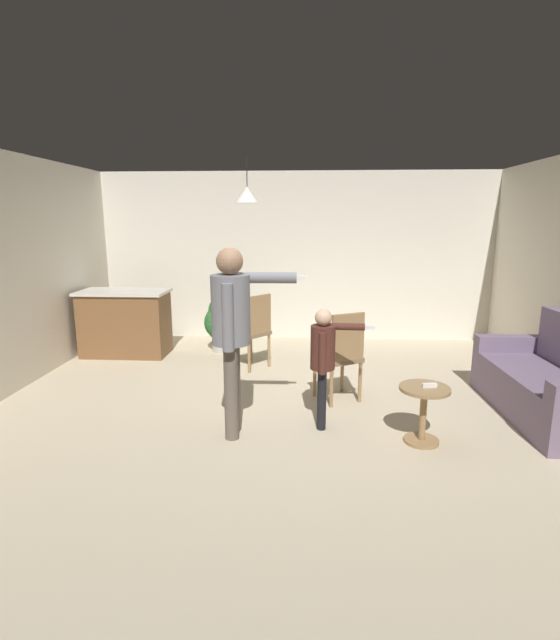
# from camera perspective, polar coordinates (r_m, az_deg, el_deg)

# --- Properties ---
(ground) EXTENTS (7.68, 7.68, 0.00)m
(ground) POSITION_cam_1_polar(r_m,az_deg,el_deg) (4.91, 0.91, -11.23)
(ground) COLOR beige
(wall_back) EXTENTS (6.40, 0.10, 2.70)m
(wall_back) POSITION_cam_1_polar(r_m,az_deg,el_deg) (7.73, 1.96, 7.68)
(wall_back) COLOR silver
(wall_back) RESTS_ON ground
(couch_floral) EXTENTS (0.89, 1.82, 1.00)m
(couch_floral) POSITION_cam_1_polar(r_m,az_deg,el_deg) (5.47, 30.31, -6.79)
(couch_floral) COLOR slate
(couch_floral) RESTS_ON ground
(kitchen_counter) EXTENTS (1.26, 0.66, 0.95)m
(kitchen_counter) POSITION_cam_1_polar(r_m,az_deg,el_deg) (7.18, -18.29, -0.31)
(kitchen_counter) COLOR brown
(kitchen_counter) RESTS_ON ground
(side_table_by_couch) EXTENTS (0.44, 0.44, 0.52)m
(side_table_by_couch) POSITION_cam_1_polar(r_m,az_deg,el_deg) (4.38, 17.05, -10.18)
(side_table_by_couch) COLOR #99754C
(side_table_by_couch) RESTS_ON ground
(person_adult) EXTENTS (0.84, 0.52, 1.72)m
(person_adult) POSITION_cam_1_polar(r_m,az_deg,el_deg) (4.15, -5.78, -0.22)
(person_adult) COLOR #60564C
(person_adult) RESTS_ON ground
(person_child) EXTENTS (0.60, 0.33, 1.15)m
(person_child) POSITION_cam_1_polar(r_m,az_deg,el_deg) (4.39, 5.36, -4.25)
(person_child) COLOR black
(person_child) RESTS_ON ground
(dining_chair_by_counter) EXTENTS (0.59, 0.59, 1.00)m
(dining_chair_by_counter) POSITION_cam_1_polar(r_m,az_deg,el_deg) (6.18, -3.24, -1.02)
(dining_chair_by_counter) COLOR #99754C
(dining_chair_by_counter) RESTS_ON ground
(dining_chair_near_wall) EXTENTS (0.57, 0.57, 1.00)m
(dining_chair_near_wall) POSITION_cam_1_polar(r_m,az_deg,el_deg) (5.08, 7.48, -4.02)
(dining_chair_near_wall) COLOR #99754C
(dining_chair_near_wall) RESTS_ON ground
(potted_plant_corner) EXTENTS (0.54, 0.54, 0.83)m
(potted_plant_corner) POSITION_cam_1_polar(r_m,az_deg,el_deg) (7.07, -7.03, -0.13)
(potted_plant_corner) COLOR #B7B2AD
(potted_plant_corner) RESTS_ON ground
(spare_remote_on_table) EXTENTS (0.13, 0.06, 0.04)m
(spare_remote_on_table) POSITION_cam_1_polar(r_m,az_deg,el_deg) (4.31, 17.72, -7.58)
(spare_remote_on_table) COLOR white
(spare_remote_on_table) RESTS_ON side_table_by_couch
(ceiling_light_pendant) EXTENTS (0.32, 0.32, 0.55)m
(ceiling_light_pendant) POSITION_cam_1_polar(r_m,az_deg,el_deg) (6.00, -4.02, 14.98)
(ceiling_light_pendant) COLOR silver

